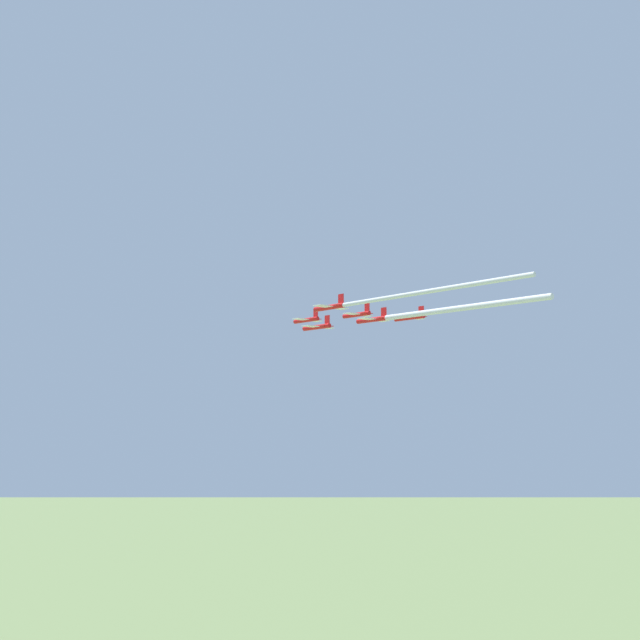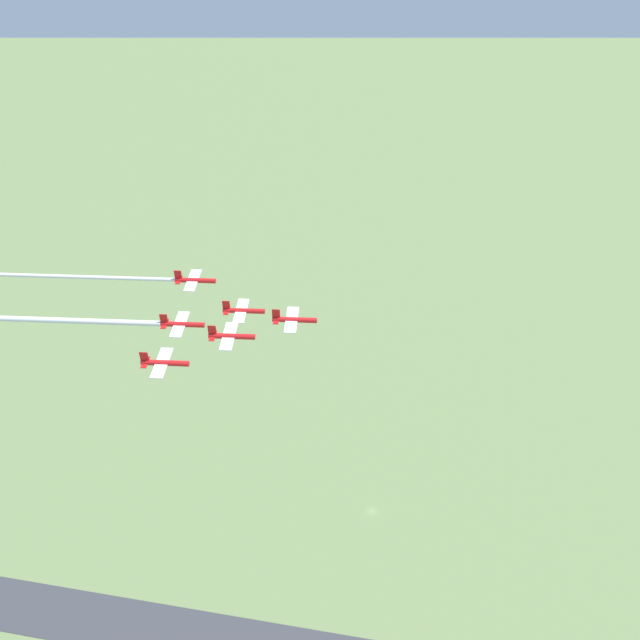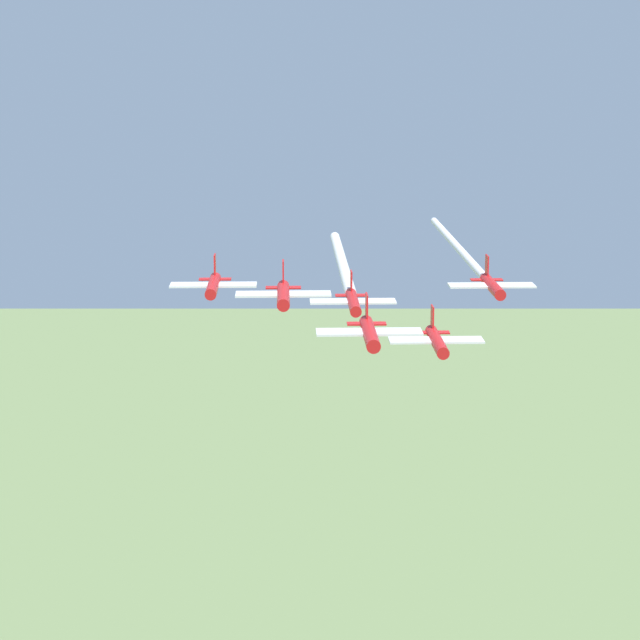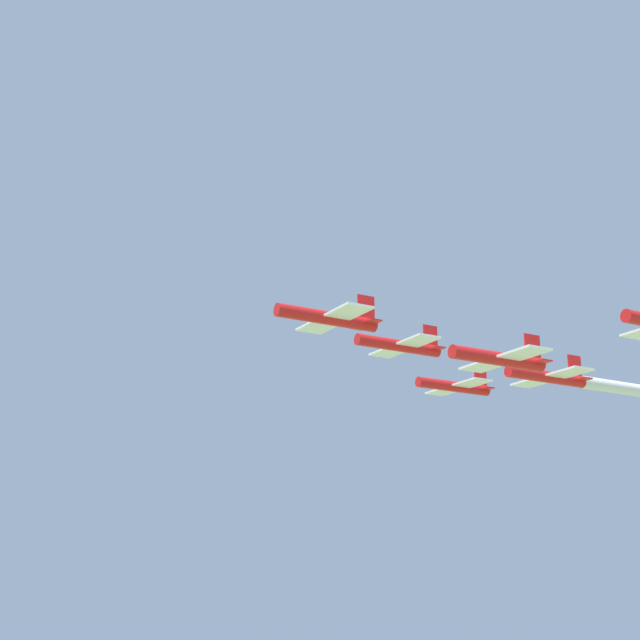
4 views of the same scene
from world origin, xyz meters
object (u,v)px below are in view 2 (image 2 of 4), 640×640
Objects in this scene: jet_1 at (242,311)px; jet_4 at (181,324)px; jet_3 at (194,280)px; jet_5 at (163,363)px; jet_2 at (230,336)px; jet_0 at (293,320)px.

jet_4 is (-1.20, 15.51, 1.46)m from jet_1.
jet_5 is (-28.36, 13.85, 0.23)m from jet_3.
jet_1 is 1.00× the size of jet_2.
jet_2 reaches higher than jet_4.
jet_1 is 27.42m from jet_5.
jet_5 is at bearing -0.00° from jet_3.
jet_4 is 1.00× the size of jet_5.
jet_4 is at bearing -90.00° from jet_0.
jet_1 is at bearing 150.46° from jet_5.
jet_1 is at bearing -180.00° from jet_2.
jet_5 is (-15.38, 22.44, 3.45)m from jet_1.
jet_2 is (-1.20, 15.51, 1.00)m from jet_0.
jet_4 reaches higher than jet_1.
jet_1 is 1.00× the size of jet_3.
jet_0 is at bearing 120.47° from jet_5.
jet_0 is 31.13m from jet_3.
jet_5 is (-14.18, 6.92, 1.99)m from jet_4.
jet_0 is at bearing 90.00° from jet_4.
jet_4 is at bearing -0.00° from jet_3.
jet_1 is (12.97, 8.59, -3.95)m from jet_0.
jet_3 reaches higher than jet_1.
jet_2 is 1.00× the size of jet_5.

